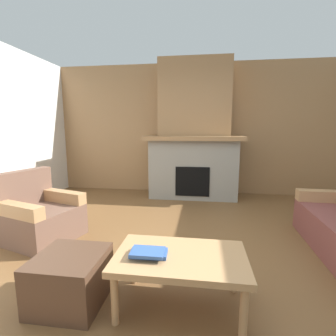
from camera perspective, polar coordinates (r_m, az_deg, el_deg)
The scene contains 7 objects.
ground at distance 2.69m, azimuth 3.53°, elevation -21.54°, with size 9.00×9.00×0.00m, color brown.
wall_back_wood_panel at distance 5.31m, azimuth 6.20°, elevation 8.91°, with size 6.00×0.12×2.70m, color #997047.
fireplace at distance 4.94m, azimuth 6.03°, elevation 6.72°, with size 1.90×0.82×2.70m.
armchair at distance 3.51m, azimuth -27.81°, elevation -9.84°, with size 0.94×0.94×0.85m.
coffee_table at distance 2.00m, azimuth 2.88°, elevation -20.92°, with size 1.00×0.60×0.43m.
ottoman at distance 2.26m, azimuth -21.77°, elevation -22.84°, with size 0.52×0.52×0.40m, color #4C3323.
book_stack_near_edge at distance 1.95m, azimuth -4.63°, elevation -19.06°, with size 0.28×0.20×0.05m.
Camera 1 is at (0.16, -2.31, 1.38)m, focal length 26.15 mm.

